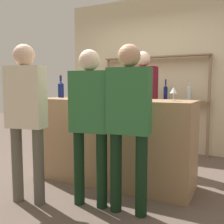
{
  "coord_description": "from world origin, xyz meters",
  "views": [
    {
      "loc": [
        1.42,
        -2.86,
        1.21
      ],
      "look_at": [
        0.0,
        0.0,
        0.88
      ],
      "focal_mm": 42.0,
      "sensor_mm": 36.0,
      "label": 1
    }
  ],
  "objects_px": {
    "counter_bottle_0": "(91,88)",
    "ice_bucket": "(108,90)",
    "counter_bottle_3": "(61,89)",
    "server_behind_counter": "(142,99)",
    "customer_left": "(26,110)",
    "customer_center": "(90,115)",
    "counter_bottle_1": "(124,89)",
    "cork_jar": "(78,94)",
    "wine_glass": "(174,91)",
    "customer_right": "(129,115)",
    "counter_bottle_2": "(132,89)"
  },
  "relations": [
    {
      "from": "counter_bottle_0",
      "to": "ice_bucket",
      "type": "bearing_deg",
      "value": -24.8
    },
    {
      "from": "counter_bottle_3",
      "to": "ice_bucket",
      "type": "distance_m",
      "value": 0.8
    },
    {
      "from": "server_behind_counter",
      "to": "customer_left",
      "type": "bearing_deg",
      "value": -17.43
    },
    {
      "from": "counter_bottle_3",
      "to": "customer_center",
      "type": "height_order",
      "value": "customer_center"
    },
    {
      "from": "customer_center",
      "to": "server_behind_counter",
      "type": "bearing_deg",
      "value": -8.28
    },
    {
      "from": "counter_bottle_1",
      "to": "cork_jar",
      "type": "relative_size",
      "value": 2.45
    },
    {
      "from": "server_behind_counter",
      "to": "counter_bottle_1",
      "type": "bearing_deg",
      "value": 3.61
    },
    {
      "from": "counter_bottle_3",
      "to": "wine_glass",
      "type": "height_order",
      "value": "counter_bottle_3"
    },
    {
      "from": "server_behind_counter",
      "to": "cork_jar",
      "type": "bearing_deg",
      "value": -29.92
    },
    {
      "from": "counter_bottle_0",
      "to": "server_behind_counter",
      "type": "bearing_deg",
      "value": 51.55
    },
    {
      "from": "wine_glass",
      "to": "customer_center",
      "type": "relative_size",
      "value": 0.1
    },
    {
      "from": "cork_jar",
      "to": "customer_left",
      "type": "bearing_deg",
      "value": -93.95
    },
    {
      "from": "customer_right",
      "to": "counter_bottle_3",
      "type": "bearing_deg",
      "value": 56.52
    },
    {
      "from": "ice_bucket",
      "to": "cork_jar",
      "type": "height_order",
      "value": "ice_bucket"
    },
    {
      "from": "wine_glass",
      "to": "customer_right",
      "type": "xyz_separation_m",
      "value": [
        -0.25,
        -0.67,
        -0.22
      ]
    },
    {
      "from": "counter_bottle_1",
      "to": "wine_glass",
      "type": "xyz_separation_m",
      "value": [
        0.63,
        -0.09,
        -0.01
      ]
    },
    {
      "from": "wine_glass",
      "to": "customer_center",
      "type": "xyz_separation_m",
      "value": [
        -0.65,
        -0.69,
        -0.23
      ]
    },
    {
      "from": "counter_bottle_1",
      "to": "counter_bottle_2",
      "type": "distance_m",
      "value": 0.12
    },
    {
      "from": "server_behind_counter",
      "to": "wine_glass",
      "type": "bearing_deg",
      "value": 40.63
    },
    {
      "from": "wine_glass",
      "to": "counter_bottle_0",
      "type": "bearing_deg",
      "value": 170.98
    },
    {
      "from": "cork_jar",
      "to": "server_behind_counter",
      "type": "bearing_deg",
      "value": 58.17
    },
    {
      "from": "counter_bottle_0",
      "to": "counter_bottle_1",
      "type": "bearing_deg",
      "value": -10.0
    },
    {
      "from": "counter_bottle_0",
      "to": "counter_bottle_2",
      "type": "bearing_deg",
      "value": -8.96
    },
    {
      "from": "counter_bottle_3",
      "to": "counter_bottle_1",
      "type": "bearing_deg",
      "value": -1.42
    },
    {
      "from": "ice_bucket",
      "to": "customer_center",
      "type": "distance_m",
      "value": 0.77
    },
    {
      "from": "counter_bottle_2",
      "to": "customer_left",
      "type": "relative_size",
      "value": 0.2
    },
    {
      "from": "counter_bottle_1",
      "to": "counter_bottle_2",
      "type": "xyz_separation_m",
      "value": [
        0.12,
        -0.01,
        -0.0
      ]
    },
    {
      "from": "counter_bottle_0",
      "to": "customer_right",
      "type": "xyz_separation_m",
      "value": [
        0.91,
        -0.85,
        -0.24
      ]
    },
    {
      "from": "customer_right",
      "to": "counter_bottle_2",
      "type": "bearing_deg",
      "value": 16.31
    },
    {
      "from": "counter_bottle_3",
      "to": "server_behind_counter",
      "type": "relative_size",
      "value": 0.18
    },
    {
      "from": "counter_bottle_0",
      "to": "wine_glass",
      "type": "relative_size",
      "value": 2.36
    },
    {
      "from": "cork_jar",
      "to": "counter_bottle_2",
      "type": "bearing_deg",
      "value": 12.16
    },
    {
      "from": "customer_left",
      "to": "server_behind_counter",
      "type": "height_order",
      "value": "server_behind_counter"
    },
    {
      "from": "counter_bottle_2",
      "to": "ice_bucket",
      "type": "bearing_deg",
      "value": -168.51
    },
    {
      "from": "ice_bucket",
      "to": "cork_jar",
      "type": "relative_size",
      "value": 1.73
    },
    {
      "from": "counter_bottle_2",
      "to": "customer_left",
      "type": "distance_m",
      "value": 1.26
    },
    {
      "from": "counter_bottle_0",
      "to": "cork_jar",
      "type": "relative_size",
      "value": 2.65
    },
    {
      "from": "counter_bottle_0",
      "to": "counter_bottle_2",
      "type": "xyz_separation_m",
      "value": [
        0.64,
        -0.1,
        -0.02
      ]
    },
    {
      "from": "customer_center",
      "to": "ice_bucket",
      "type": "bearing_deg",
      "value": 4.3
    },
    {
      "from": "counter_bottle_1",
      "to": "customer_left",
      "type": "bearing_deg",
      "value": -122.13
    },
    {
      "from": "counter_bottle_0",
      "to": "customer_center",
      "type": "xyz_separation_m",
      "value": [
        0.51,
        -0.87,
        -0.26
      ]
    },
    {
      "from": "ice_bucket",
      "to": "customer_center",
      "type": "height_order",
      "value": "customer_center"
    },
    {
      "from": "ice_bucket",
      "to": "cork_jar",
      "type": "distance_m",
      "value": 0.41
    },
    {
      "from": "cork_jar",
      "to": "server_behind_counter",
      "type": "distance_m",
      "value": 1.04
    },
    {
      "from": "wine_glass",
      "to": "counter_bottle_2",
      "type": "bearing_deg",
      "value": 170.9
    },
    {
      "from": "cork_jar",
      "to": "server_behind_counter",
      "type": "xyz_separation_m",
      "value": [
        0.55,
        0.88,
        -0.09
      ]
    },
    {
      "from": "ice_bucket",
      "to": "customer_center",
      "type": "bearing_deg",
      "value": -77.22
    },
    {
      "from": "customer_right",
      "to": "server_behind_counter",
      "type": "relative_size",
      "value": 0.92
    },
    {
      "from": "counter_bottle_1",
      "to": "customer_center",
      "type": "relative_size",
      "value": 0.21
    },
    {
      "from": "cork_jar",
      "to": "server_behind_counter",
      "type": "relative_size",
      "value": 0.08
    }
  ]
}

